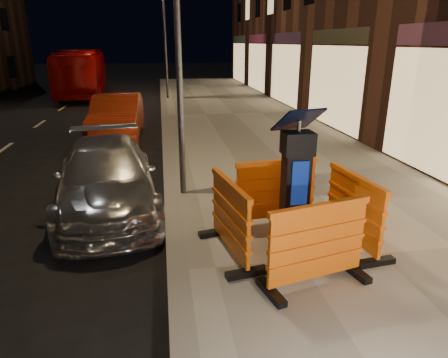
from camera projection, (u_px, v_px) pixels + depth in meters
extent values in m
plane|color=black|center=(178.00, 280.00, 5.55)|extent=(120.00, 120.00, 0.00)
cube|color=gray|center=(379.00, 258.00, 5.96)|extent=(6.00, 60.00, 0.15)
cube|color=slate|center=(178.00, 275.00, 5.53)|extent=(0.30, 60.00, 0.15)
cube|color=black|center=(295.00, 186.00, 5.76)|extent=(0.73, 0.73, 2.02)
cube|color=orange|center=(317.00, 245.00, 5.01)|extent=(1.55, 0.92, 1.13)
cube|color=orange|center=(276.00, 192.00, 6.79)|extent=(1.50, 0.74, 1.13)
cube|color=orange|center=(230.00, 219.00, 5.76)|extent=(0.86, 1.53, 1.13)
cube|color=orange|center=(354.00, 211.00, 6.04)|extent=(0.76, 1.51, 1.13)
imported|color=#B7B7BC|center=(110.00, 207.00, 7.97)|extent=(2.34, 4.65, 1.30)
imported|color=#A12C14|center=(119.00, 137.00, 13.80)|extent=(1.60, 4.41, 1.44)
imported|color=#950504|center=(85.00, 95.00, 24.79)|extent=(2.97, 9.78, 2.69)
cylinder|color=#3F3F44|center=(178.00, 41.00, 7.36)|extent=(0.12, 0.12, 6.00)
cylinder|color=#3F3F44|center=(165.00, 41.00, 21.37)|extent=(0.12, 0.12, 6.00)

